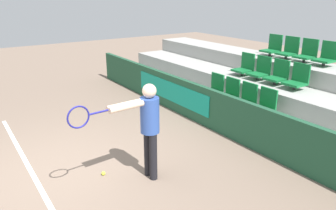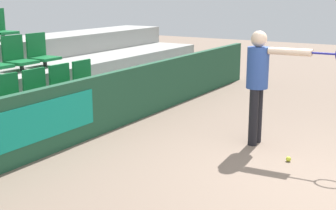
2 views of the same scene
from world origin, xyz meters
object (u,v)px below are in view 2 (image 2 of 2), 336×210
at_px(stadium_chair_0, 12,99).
at_px(stadium_chair_1, 40,92).
at_px(stadium_chair_7, 41,53).
at_px(stadium_chair_2, 65,86).
at_px(stadium_chair_6, 18,56).
at_px(tennis_ball, 288,159).
at_px(tennis_player, 262,76).
at_px(stadium_chair_3, 87,81).

relative_size(stadium_chair_0, stadium_chair_1, 1.00).
bearing_deg(stadium_chair_7, stadium_chair_2, -116.91).
height_order(stadium_chair_1, stadium_chair_2, same).
xyz_separation_m(stadium_chair_2, stadium_chair_7, (0.53, 1.05, 0.41)).
distance_m(stadium_chair_0, stadium_chair_2, 1.07).
bearing_deg(stadium_chair_1, stadium_chair_6, 63.09).
bearing_deg(stadium_chair_1, tennis_ball, -78.08).
bearing_deg(stadium_chair_6, stadium_chair_0, -135.42).
height_order(stadium_chair_6, tennis_ball, stadium_chair_6).
relative_size(stadium_chair_7, tennis_player, 0.36).
distance_m(stadium_chair_3, stadium_chair_6, 1.25).
relative_size(stadium_chair_0, stadium_chair_7, 1.00).
height_order(stadium_chair_2, tennis_player, tennis_player).
bearing_deg(stadium_chair_2, stadium_chair_1, 180.00).
bearing_deg(stadium_chair_1, stadium_chair_2, 0.00).
bearing_deg(stadium_chair_0, tennis_player, -59.49).
bearing_deg(tennis_player, stadium_chair_1, 108.22).
height_order(stadium_chair_3, stadium_chair_6, stadium_chair_6).
distance_m(stadium_chair_3, tennis_player, 3.04).
height_order(stadium_chair_7, tennis_ball, stadium_chair_7).
bearing_deg(tennis_ball, stadium_chair_7, 86.19).
bearing_deg(stadium_chair_2, stadium_chair_7, 63.09).
height_order(stadium_chair_3, tennis_ball, stadium_chair_3).
distance_m(stadium_chair_0, stadium_chair_3, 1.60).
relative_size(stadium_chair_2, stadium_chair_7, 1.00).
xyz_separation_m(stadium_chair_3, tennis_player, (0.18, -3.02, 0.33)).
height_order(stadium_chair_1, tennis_player, tennis_player).
relative_size(stadium_chair_1, stadium_chair_2, 1.00).
xyz_separation_m(stadium_chair_0, tennis_ball, (1.29, -3.60, -0.62)).
xyz_separation_m(stadium_chair_0, tennis_player, (1.78, -3.02, 0.33)).
height_order(stadium_chair_3, tennis_player, tennis_player).
distance_m(stadium_chair_6, tennis_ball, 4.77).
bearing_deg(stadium_chair_7, stadium_chair_3, -90.00).
distance_m(stadium_chair_1, tennis_player, 3.28).
xyz_separation_m(stadium_chair_6, tennis_player, (0.71, -4.07, -0.08)).
bearing_deg(stadium_chair_3, stadium_chair_1, 180.00).
bearing_deg(tennis_player, stadium_chair_2, 99.05).
relative_size(stadium_chair_0, tennis_player, 0.36).
bearing_deg(tennis_player, stadium_chair_0, 116.32).
xyz_separation_m(stadium_chair_0, stadium_chair_6, (1.07, 1.05, 0.41)).
bearing_deg(tennis_player, stadium_chair_3, 89.15).
distance_m(stadium_chair_7, tennis_ball, 4.77).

